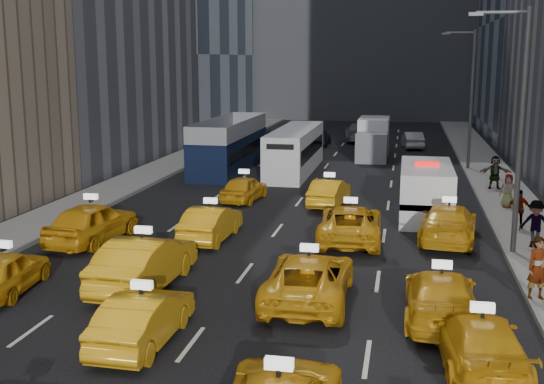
% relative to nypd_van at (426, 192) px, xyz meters
% --- Properties ---
extents(ground, '(160.00, 160.00, 0.00)m').
position_rel_nypd_van_xyz_m(ground, '(-6.23, -17.81, -1.17)').
color(ground, black).
rests_on(ground, ground).
extents(sidewalk_west, '(3.00, 90.00, 0.15)m').
position_rel_nypd_van_xyz_m(sidewalk_west, '(-16.73, 7.19, -1.10)').
color(sidewalk_west, gray).
rests_on(sidewalk_west, ground).
extents(sidewalk_east, '(3.00, 90.00, 0.15)m').
position_rel_nypd_van_xyz_m(sidewalk_east, '(4.27, 7.19, -1.10)').
color(sidewalk_east, gray).
rests_on(sidewalk_east, ground).
extents(curb_west, '(0.15, 90.00, 0.18)m').
position_rel_nypd_van_xyz_m(curb_west, '(-15.28, 7.19, -1.08)').
color(curb_west, slate).
rests_on(curb_west, ground).
extents(curb_east, '(0.15, 90.00, 0.18)m').
position_rel_nypd_van_xyz_m(curb_east, '(2.82, 7.19, -1.08)').
color(curb_east, slate).
rests_on(curb_east, ground).
extents(streetlight_near, '(2.15, 0.22, 9.00)m').
position_rel_nypd_van_xyz_m(streetlight_near, '(2.95, -5.81, 3.75)').
color(streetlight_near, '#595B60').
rests_on(streetlight_near, ground).
extents(streetlight_far, '(2.15, 0.22, 9.00)m').
position_rel_nypd_van_xyz_m(streetlight_far, '(2.95, 14.19, 3.75)').
color(streetlight_far, '#595B60').
rests_on(streetlight_far, ground).
extents(taxi_5, '(1.50, 4.14, 1.36)m').
position_rel_nypd_van_xyz_m(taxi_5, '(-7.44, -15.99, -0.49)').
color(taxi_5, orange).
rests_on(taxi_5, ground).
extents(taxi_7, '(2.18, 4.69, 1.33)m').
position_rel_nypd_van_xyz_m(taxi_7, '(0.89, -15.89, -0.51)').
color(taxi_7, orange).
rests_on(taxi_7, ground).
extents(taxi_8, '(2.02, 4.13, 1.35)m').
position_rel_nypd_van_xyz_m(taxi_8, '(-13.11, -13.19, -0.49)').
color(taxi_8, orange).
rests_on(taxi_8, ground).
extents(taxi_9, '(1.99, 5.15, 1.67)m').
position_rel_nypd_van_xyz_m(taxi_9, '(-9.04, -11.83, -0.33)').
color(taxi_9, orange).
rests_on(taxi_9, ground).
extents(taxi_10, '(2.47, 5.25, 1.45)m').
position_rel_nypd_van_xyz_m(taxi_10, '(-3.70, -12.09, -0.44)').
color(taxi_10, orange).
rests_on(taxi_10, ground).
extents(taxi_11, '(2.02, 4.84, 1.40)m').
position_rel_nypd_van_xyz_m(taxi_11, '(0.12, -12.88, -0.47)').
color(taxi_11, orange).
rests_on(taxi_11, ground).
extents(taxi_12, '(2.42, 5.00, 1.64)m').
position_rel_nypd_van_xyz_m(taxi_12, '(-13.10, -7.12, -0.35)').
color(taxi_12, orange).
rests_on(taxi_12, ground).
extents(taxi_13, '(1.64, 4.30, 1.40)m').
position_rel_nypd_van_xyz_m(taxi_13, '(-8.58, -5.83, -0.47)').
color(taxi_13, orange).
rests_on(taxi_13, ground).
extents(taxi_14, '(2.63, 5.35, 1.46)m').
position_rel_nypd_van_xyz_m(taxi_14, '(-3.06, -4.94, -0.44)').
color(taxi_14, orange).
rests_on(taxi_14, ground).
extents(taxi_15, '(2.65, 5.36, 1.50)m').
position_rel_nypd_van_xyz_m(taxi_15, '(0.79, -4.24, -0.42)').
color(taxi_15, orange).
rests_on(taxi_15, ground).
extents(taxi_16, '(1.97, 4.04, 1.33)m').
position_rel_nypd_van_xyz_m(taxi_16, '(-9.04, 1.83, -0.51)').
color(taxi_16, orange).
rests_on(taxi_16, ground).
extents(taxi_17, '(1.84, 4.19, 1.34)m').
position_rel_nypd_van_xyz_m(taxi_17, '(-4.63, 1.60, -0.50)').
color(taxi_17, orange).
rests_on(taxi_17, ground).
extents(nypd_van, '(3.14, 6.28, 2.58)m').
position_rel_nypd_van_xyz_m(nypd_van, '(0.00, 0.00, 0.00)').
color(nypd_van, silver).
rests_on(nypd_van, ground).
extents(double_decker, '(3.38, 11.43, 3.28)m').
position_rel_nypd_van_xyz_m(double_decker, '(-12.30, 11.49, 0.45)').
color(double_decker, black).
rests_on(double_decker, ground).
extents(city_bus, '(3.19, 10.99, 2.80)m').
position_rel_nypd_van_xyz_m(city_bus, '(-7.94, 11.42, 0.21)').
color(city_bus, silver).
rests_on(city_bus, ground).
extents(box_truck, '(2.32, 6.37, 2.89)m').
position_rel_nypd_van_xyz_m(box_truck, '(-3.34, 18.64, 0.25)').
color(box_truck, silver).
rests_on(box_truck, ground).
extents(misc_car_0, '(1.84, 4.61, 1.49)m').
position_rel_nypd_van_xyz_m(misc_car_0, '(0.71, 8.53, -0.42)').
color(misc_car_0, '#96989D').
rests_on(misc_car_0, ground).
extents(misc_car_1, '(2.38, 4.92, 1.35)m').
position_rel_nypd_van_xyz_m(misc_car_1, '(-12.67, 23.87, -0.50)').
color(misc_car_1, black).
rests_on(misc_car_1, ground).
extents(misc_car_2, '(2.89, 5.94, 1.66)m').
position_rel_nypd_van_xyz_m(misc_car_2, '(-5.05, 28.57, -0.34)').
color(misc_car_2, gray).
rests_on(misc_car_2, ground).
extents(misc_car_3, '(1.66, 3.99, 1.35)m').
position_rel_nypd_van_xyz_m(misc_car_3, '(-8.05, 24.93, -0.49)').
color(misc_car_3, black).
rests_on(misc_car_3, ground).
extents(misc_car_4, '(1.92, 4.27, 1.36)m').
position_rel_nypd_van_xyz_m(misc_car_4, '(-0.44, 24.73, -0.49)').
color(misc_car_4, '#A2A5AA').
rests_on(misc_car_4, ground).
extents(pedestrian_0, '(0.83, 0.70, 1.92)m').
position_rel_nypd_van_xyz_m(pedestrian_0, '(2.99, -11.00, -0.06)').
color(pedestrian_0, gray).
rests_on(pedestrian_0, sidewalk_east).
extents(pedestrian_2, '(1.27, 0.86, 1.82)m').
position_rel_nypd_van_xyz_m(pedestrian_2, '(3.95, -5.03, -0.11)').
color(pedestrian_2, gray).
rests_on(pedestrian_2, sidewalk_east).
extents(pedestrian_3, '(1.02, 0.56, 1.67)m').
position_rel_nypd_van_xyz_m(pedestrian_3, '(3.77, -2.06, -0.19)').
color(pedestrian_3, gray).
rests_on(pedestrian_3, sidewalk_east).
extents(pedestrian_4, '(0.84, 0.52, 1.62)m').
position_rel_nypd_van_xyz_m(pedestrian_4, '(3.93, 2.22, -0.21)').
color(pedestrian_4, gray).
rests_on(pedestrian_4, sidewalk_east).
extents(pedestrian_5, '(1.72, 0.61, 1.82)m').
position_rel_nypd_van_xyz_m(pedestrian_5, '(3.89, 7.03, -0.11)').
color(pedestrian_5, gray).
rests_on(pedestrian_5, sidewalk_east).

